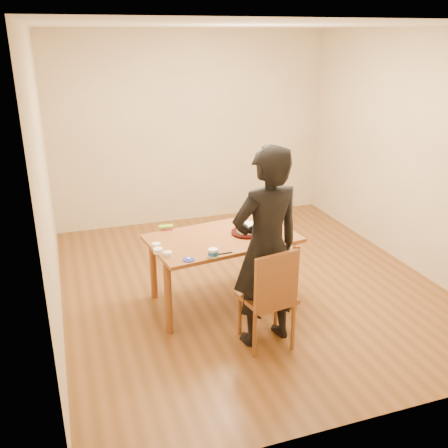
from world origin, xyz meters
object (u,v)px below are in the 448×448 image
object	(u,v)px
person	(266,248)
cake_plate	(247,232)
dining_table	(222,238)
dining_chair	(267,298)
cake	(247,228)

from	to	relation	value
person	cake_plate	bearing A→B (deg)	-107.69
dining_table	person	distance (m)	0.77
dining_table	dining_chair	distance (m)	0.84
cake_plate	dining_table	bearing A→B (deg)	179.66
dining_chair	person	xyz separation A→B (m)	(0.00, 0.04, 0.45)
cake	person	size ratio (longest dim) A/B	0.11
cake	dining_table	bearing A→B (deg)	179.66
cake_plate	dining_chair	bearing A→B (deg)	-98.02
dining_table	cake	xyz separation A→B (m)	(0.26, -0.00, 0.07)
dining_table	cake_plate	xyz separation A→B (m)	(0.26, -0.00, 0.03)
cake_plate	person	distance (m)	0.75
dining_chair	cake	distance (m)	0.86
dining_chair	cake	world-z (taller)	cake
dining_table	cake	size ratio (longest dim) A/B	6.94
dining_chair	dining_table	bearing A→B (deg)	90.37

